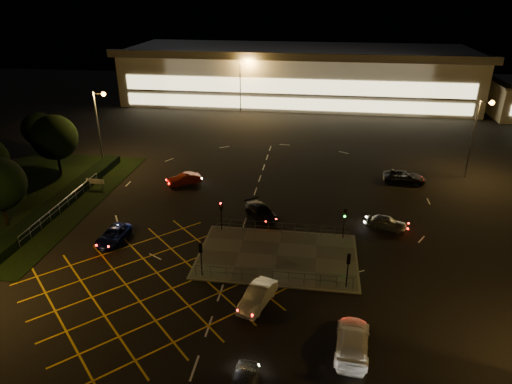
# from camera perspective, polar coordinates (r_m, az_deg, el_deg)

# --- Properties ---
(ground) EXTENTS (180.00, 180.00, 0.00)m
(ground) POSITION_cam_1_polar(r_m,az_deg,el_deg) (43.82, 0.31, -6.47)
(ground) COLOR black
(ground) RESTS_ON ground
(pedestrian_island) EXTENTS (14.00, 9.00, 0.12)m
(pedestrian_island) POSITION_cam_1_polar(r_m,az_deg,el_deg) (41.91, 2.68, -7.97)
(pedestrian_island) COLOR #4C4944
(pedestrian_island) RESTS_ON ground
(grass_verge) EXTENTS (18.00, 30.00, 0.08)m
(grass_verge) POSITION_cam_1_polar(r_m,az_deg,el_deg) (58.88, -26.92, -0.81)
(grass_verge) COLOR black
(grass_verge) RESTS_ON ground
(hedge) EXTENTS (2.00, 26.00, 1.00)m
(hedge) POSITION_cam_1_polar(r_m,az_deg,el_deg) (56.04, -22.79, -0.72)
(hedge) COLOR black
(hedge) RESTS_ON ground
(supermarket) EXTENTS (72.00, 26.50, 10.50)m
(supermarket) POSITION_cam_1_polar(r_m,az_deg,el_deg) (100.84, 5.21, 14.49)
(supermarket) COLOR beige
(supermarket) RESTS_ON ground
(streetlight_nw) EXTENTS (1.78, 0.56, 10.03)m
(streetlight_nw) POSITION_cam_1_polar(r_m,az_deg,el_deg) (64.23, -18.92, 8.74)
(streetlight_nw) COLOR slate
(streetlight_nw) RESTS_ON ground
(streetlight_ne) EXTENTS (1.78, 0.56, 10.03)m
(streetlight_ne) POSITION_cam_1_polar(r_m,az_deg,el_deg) (62.55, 26.02, 7.18)
(streetlight_ne) COLOR slate
(streetlight_ne) RESTS_ON ground
(streetlight_far_left) EXTENTS (1.78, 0.56, 10.03)m
(streetlight_far_left) POSITION_cam_1_polar(r_m,az_deg,el_deg) (87.97, -1.71, 13.96)
(streetlight_far_left) COLOR slate
(streetlight_far_left) RESTS_ON ground
(streetlight_far_right) EXTENTS (1.78, 0.56, 10.03)m
(streetlight_far_right) POSITION_cam_1_polar(r_m,az_deg,el_deg) (92.29, 24.47, 12.35)
(streetlight_far_right) COLOR slate
(streetlight_far_right) RESTS_ON ground
(signal_sw) EXTENTS (0.28, 0.30, 3.15)m
(signal_sw) POSITION_cam_1_polar(r_m,az_deg,el_deg) (38.27, -6.90, -7.51)
(signal_sw) COLOR black
(signal_sw) RESTS_ON pedestrian_island
(signal_se) EXTENTS (0.28, 0.30, 3.15)m
(signal_se) POSITION_cam_1_polar(r_m,az_deg,el_deg) (37.31, 11.45, -8.77)
(signal_se) COLOR black
(signal_se) RESTS_ON pedestrian_island
(signal_nw) EXTENTS (0.28, 0.30, 3.15)m
(signal_nw) POSITION_cam_1_polar(r_m,az_deg,el_deg) (45.03, -4.39, -2.21)
(signal_nw) COLOR black
(signal_nw) RESTS_ON pedestrian_island
(signal_ne) EXTENTS (0.28, 0.30, 3.15)m
(signal_ne) POSITION_cam_1_polar(r_m,az_deg,el_deg) (44.23, 11.01, -3.14)
(signal_ne) COLOR black
(signal_ne) RESTS_ON pedestrian_island
(tree_c) EXTENTS (5.76, 5.76, 7.84)m
(tree_c) POSITION_cam_1_polar(r_m,az_deg,el_deg) (63.46, -23.88, 6.25)
(tree_c) COLOR black
(tree_c) RESTS_ON ground
(tree_d) EXTENTS (4.68, 4.68, 6.37)m
(tree_d) POSITION_cam_1_polar(r_m,az_deg,el_deg) (71.72, -25.50, 7.10)
(tree_d) COLOR black
(tree_d) RESTS_ON ground
(car_queue_white) EXTENTS (2.85, 4.72, 1.47)m
(car_queue_white) POSITION_cam_1_polar(r_m,az_deg,el_deg) (35.88, 0.18, -12.90)
(car_queue_white) COLOR #BCBCBC
(car_queue_white) RESTS_ON ground
(car_left_blue) EXTENTS (2.32, 4.62, 1.25)m
(car_left_blue) POSITION_cam_1_polar(r_m,az_deg,el_deg) (46.00, -17.43, -5.20)
(car_left_blue) COLOR #0C144C
(car_left_blue) RESTS_ON ground
(car_far_dkgrey) EXTENTS (4.49, 5.19, 1.43)m
(car_far_dkgrey) POSITION_cam_1_polar(r_m,az_deg,el_deg) (48.09, 0.67, -2.51)
(car_far_dkgrey) COLOR black
(car_far_dkgrey) RESTS_ON ground
(car_right_silver) EXTENTS (4.26, 2.46, 1.36)m
(car_right_silver) POSITION_cam_1_polar(r_m,az_deg,el_deg) (47.92, 16.00, -3.69)
(car_right_silver) COLOR #9A9DA1
(car_right_silver) RESTS_ON ground
(car_circ_red) EXTENTS (4.22, 3.43, 1.35)m
(car_circ_red) POSITION_cam_1_polar(r_m,az_deg,el_deg) (57.02, -8.97, 1.60)
(car_circ_red) COLOR maroon
(car_circ_red) RESTS_ON ground
(car_east_grey) EXTENTS (5.28, 2.62, 1.44)m
(car_east_grey) POSITION_cam_1_polar(r_m,az_deg,el_deg) (59.74, 18.06, 1.77)
(car_east_grey) COLOR black
(car_east_grey) RESTS_ON ground
(car_approach_white) EXTENTS (2.69, 5.59, 1.57)m
(car_approach_white) POSITION_cam_1_polar(r_m,az_deg,el_deg) (32.72, 11.96, -17.79)
(car_approach_white) COLOR white
(car_approach_white) RESTS_ON ground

